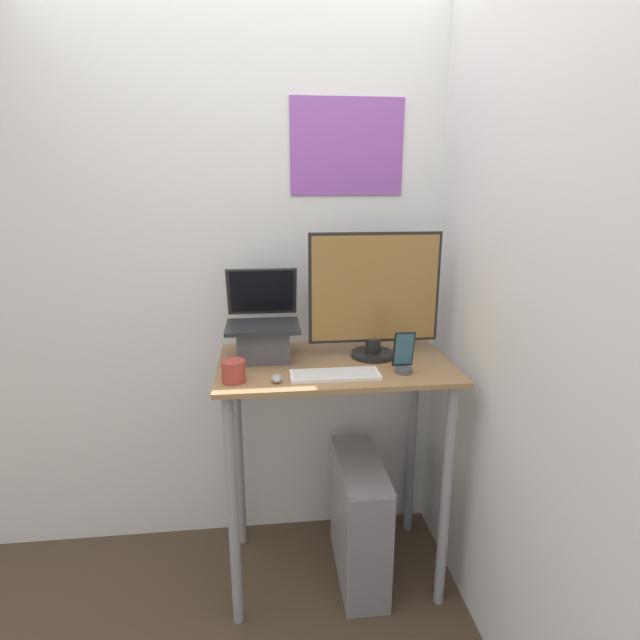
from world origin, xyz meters
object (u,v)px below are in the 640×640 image
object	(u,v)px
laptop	(263,334)
keyboard	(335,374)
monitor	(374,298)
computer_tower	(359,519)
cell_phone	(404,359)
mouse	(277,378)

from	to	relation	value
laptop	keyboard	size ratio (longest dim) A/B	1.07
monitor	computer_tower	xyz separation A→B (m)	(-0.06, -0.08, -1.00)
monitor	cell_phone	distance (m)	0.29
laptop	keyboard	distance (m)	0.37
monitor	keyboard	distance (m)	0.38
mouse	cell_phone	world-z (taller)	cell_phone
cell_phone	laptop	bearing A→B (deg)	157.51
mouse	computer_tower	size ratio (longest dim) A/B	0.11
monitor	computer_tower	world-z (taller)	monitor
laptop	mouse	size ratio (longest dim) A/B	6.00
monitor	computer_tower	size ratio (longest dim) A/B	0.95
monitor	mouse	bearing A→B (deg)	-150.24
monitor	keyboard	xyz separation A→B (m)	(-0.19, -0.21, -0.25)
monitor	keyboard	size ratio (longest dim) A/B	1.59
laptop	keyboard	world-z (taller)	laptop
monitor	mouse	xyz separation A→B (m)	(-0.41, -0.24, -0.24)
laptop	monitor	size ratio (longest dim) A/B	0.67
monitor	computer_tower	distance (m)	1.00
monitor	cell_phone	xyz separation A→B (m)	(0.08, -0.19, -0.20)
keyboard	cell_phone	size ratio (longest dim) A/B	2.09
monitor	cell_phone	size ratio (longest dim) A/B	3.33
computer_tower	keyboard	bearing A→B (deg)	-136.67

